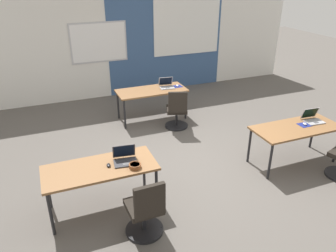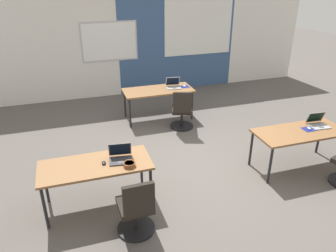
{
  "view_description": "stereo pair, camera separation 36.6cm",
  "coord_description": "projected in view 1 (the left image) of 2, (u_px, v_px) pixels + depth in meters",
  "views": [
    {
      "loc": [
        -2.31,
        -4.62,
        3.27
      ],
      "look_at": [
        -0.42,
        0.12,
        0.8
      ],
      "focal_mm": 35.2,
      "sensor_mm": 36.0,
      "label": 1
    },
    {
      "loc": [
        -1.97,
        -4.74,
        3.27
      ],
      "look_at": [
        -0.42,
        0.12,
        0.8
      ],
      "focal_mm": 35.2,
      "sensor_mm": 36.0,
      "label": 2
    }
  ],
  "objects": [
    {
      "name": "laptop_near_left_inner",
      "position": [
        125.0,
        158.0,
        4.77
      ],
      "size": [
        0.37,
        0.33,
        0.23
      ],
      "rotation": [
        0.0,
        0.0,
        -0.14
      ],
      "color": "#333338",
      "rests_on": "desk_near_left"
    },
    {
      "name": "chair_near_left_inner",
      "position": [
        146.0,
        212.0,
        4.31
      ],
      "size": [
        0.52,
        0.55,
        0.92
      ],
      "rotation": [
        0.0,
        0.0,
        3.17
      ],
      "color": "black",
      "rests_on": "ground"
    },
    {
      "name": "laptop_near_right_end",
      "position": [
        313.0,
        119.0,
        6.03
      ],
      "size": [
        0.35,
        0.33,
        0.23
      ],
      "rotation": [
        0.0,
        0.0,
        -0.07
      ],
      "color": "#9E9EA3",
      "rests_on": "desk_near_right"
    },
    {
      "name": "desk_far_center",
      "position": [
        152.0,
        92.0,
        7.61
      ],
      "size": [
        1.6,
        0.7,
        0.72
      ],
      "color": "brown",
      "rests_on": "ground"
    },
    {
      "name": "mousepad_far_right",
      "position": [
        177.0,
        86.0,
        7.8
      ],
      "size": [
        0.22,
        0.19,
        0.0
      ],
      "color": "navy",
      "rests_on": "desk_far_center"
    },
    {
      "name": "mousepad_near_right_end",
      "position": [
        305.0,
        125.0,
        5.9
      ],
      "size": [
        0.22,
        0.19,
        0.0
      ],
      "color": "navy",
      "rests_on": "desk_near_right"
    },
    {
      "name": "mouse_far_right",
      "position": [
        177.0,
        86.0,
        7.8
      ],
      "size": [
        0.07,
        0.11,
        0.03
      ],
      "color": "silver",
      "rests_on": "mousepad_far_right"
    },
    {
      "name": "desk_near_left",
      "position": [
        100.0,
        171.0,
        4.69
      ],
      "size": [
        1.6,
        0.7,
        0.72
      ],
      "color": "brown",
      "rests_on": "ground"
    },
    {
      "name": "desk_near_right",
      "position": [
        296.0,
        130.0,
        5.85
      ],
      "size": [
        1.6,
        0.7,
        0.72
      ],
      "color": "brown",
      "rests_on": "ground"
    },
    {
      "name": "ground_plane",
      "position": [
        192.0,
        164.0,
        6.06
      ],
      "size": [
        24.0,
        24.0,
        0.0
      ],
      "color": "#56514C"
    },
    {
      "name": "snack_bowl",
      "position": [
        135.0,
        165.0,
        4.63
      ],
      "size": [
        0.18,
        0.18,
        0.06
      ],
      "color": "brown",
      "rests_on": "desk_near_left"
    },
    {
      "name": "chair_far_right",
      "position": [
        177.0,
        112.0,
        7.27
      ],
      "size": [
        0.56,
        0.61,
        0.92
      ],
      "rotation": [
        0.0,
        0.0,
        2.82
      ],
      "color": "black",
      "rests_on": "ground"
    },
    {
      "name": "mouse_near_left_inner",
      "position": [
        109.0,
        165.0,
        4.67
      ],
      "size": [
        0.07,
        0.11,
        0.03
      ],
      "color": "black",
      "rests_on": "desk_near_left"
    },
    {
      "name": "laptop_far_right",
      "position": [
        167.0,
        85.0,
        7.73
      ],
      "size": [
        0.37,
        0.35,
        0.23
      ],
      "rotation": [
        0.0,
        0.0,
        -0.13
      ],
      "color": "#9E9EA3",
      "rests_on": "desk_far_center"
    },
    {
      "name": "back_wall_assembly",
      "position": [
        128.0,
        43.0,
        8.96
      ],
      "size": [
        10.0,
        0.27,
        2.8
      ],
      "color": "silver",
      "rests_on": "ground"
    },
    {
      "name": "mouse_near_right_end",
      "position": [
        305.0,
        124.0,
        5.89
      ],
      "size": [
        0.08,
        0.11,
        0.03
      ],
      "color": "#B2B2B7",
      "rests_on": "mousepad_near_right_end"
    }
  ]
}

